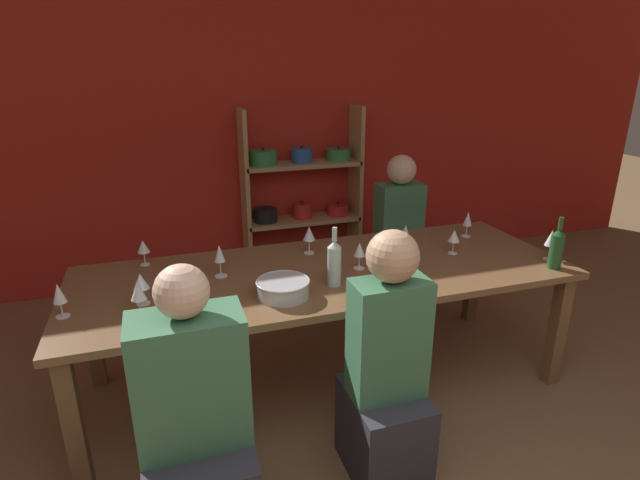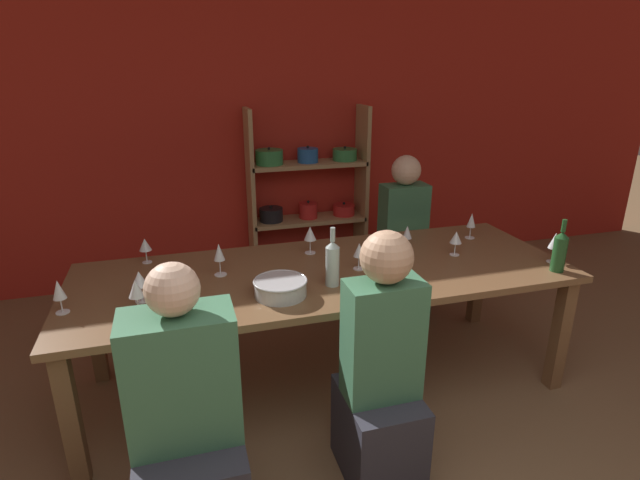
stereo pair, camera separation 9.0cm
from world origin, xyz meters
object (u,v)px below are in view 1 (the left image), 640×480
(shelf_unit, at_px, (303,211))
(wine_glass_white_g, at_px, (141,282))
(wine_glass_white_h, at_px, (551,239))
(person_near_b, at_px, (386,387))
(wine_glass_empty_a, at_px, (143,247))
(wine_glass_white_d, at_px, (359,251))
(person_far_a, at_px, (397,250))
(wine_glass_white_a, at_px, (468,220))
(wine_glass_red_b, at_px, (405,232))
(person_near_a, at_px, (198,447))
(wine_glass_white_e, at_px, (220,255))
(wine_bottle_dark, at_px, (557,248))
(wine_glass_red_a, at_px, (138,292))
(wine_bottle_green, at_px, (334,262))
(wine_glass_white_b, at_px, (454,237))
(dining_table, at_px, (325,281))
(wine_glass_white_c, at_px, (309,234))
(mixing_bowl, at_px, (283,287))
(wine_glass_white_f, at_px, (59,295))

(shelf_unit, xyz_separation_m, wine_glass_white_g, (-1.37, -1.81, 0.27))
(wine_glass_white_h, distance_m, person_near_b, 1.46)
(shelf_unit, height_order, person_near_b, shelf_unit)
(shelf_unit, xyz_separation_m, wine_glass_empty_a, (-1.36, -1.28, 0.26))
(wine_glass_white_d, height_order, person_far_a, person_far_a)
(wine_glass_white_a, xyz_separation_m, wine_glass_red_b, (-0.50, -0.06, -0.02))
(person_near_a, bearing_deg, wine_glass_white_e, 75.66)
(wine_glass_white_a, bearing_deg, wine_glass_white_g, -169.91)
(wine_bottle_dark, distance_m, wine_glass_red_a, 2.29)
(shelf_unit, bearing_deg, person_near_b, -97.64)
(person_near_a, bearing_deg, wine_glass_red_b, 35.94)
(shelf_unit, distance_m, wine_glass_white_a, 1.64)
(wine_bottle_green, height_order, person_near_b, person_near_b)
(shelf_unit, relative_size, wine_glass_white_b, 9.97)
(dining_table, distance_m, wine_glass_white_c, 0.35)
(shelf_unit, height_order, mixing_bowl, shelf_unit)
(wine_glass_white_d, bearing_deg, wine_glass_red_b, 29.58)
(wine_glass_white_c, distance_m, wine_glass_empty_a, 0.99)
(wine_bottle_dark, distance_m, wine_glass_white_b, 0.58)
(wine_glass_red_a, xyz_separation_m, wine_glass_white_h, (2.36, -0.03, 0.01))
(wine_glass_white_h, bearing_deg, wine_bottle_green, 177.37)
(person_near_a, height_order, person_near_b, person_near_b)
(shelf_unit, xyz_separation_m, dining_table, (-0.36, -1.69, 0.08))
(wine_glass_white_e, distance_m, person_far_a, 1.72)
(wine_glass_red_a, xyz_separation_m, wine_glass_empty_a, (0.02, 0.66, -0.01))
(wine_glass_red_a, relative_size, person_near_a, 0.14)
(wine_bottle_green, distance_m, wine_glass_white_h, 1.37)
(wine_bottle_green, xyz_separation_m, person_near_a, (-0.81, -0.64, -0.45))
(shelf_unit, distance_m, wine_glass_white_e, 1.88)
(dining_table, relative_size, wine_glass_white_c, 16.20)
(shelf_unit, relative_size, wine_glass_red_a, 9.10)
(wine_bottle_dark, xyz_separation_m, wine_glass_red_a, (-2.29, 0.15, -0.00))
(mixing_bowl, height_order, wine_glass_red_a, wine_glass_red_a)
(wine_glass_white_b, xyz_separation_m, wine_glass_white_c, (-0.86, 0.29, 0.01))
(wine_glass_white_b, bearing_deg, shelf_unit, 105.88)
(wine_bottle_dark, relative_size, wine_glass_red_b, 2.03)
(wine_glass_white_g, distance_m, wine_glass_white_h, 2.35)
(wine_glass_empty_a, bearing_deg, wine_glass_white_c, -7.27)
(wine_bottle_dark, bearing_deg, shelf_unit, 113.74)
(wine_glass_white_f, bearing_deg, wine_glass_red_a, -15.89)
(wine_glass_white_f, height_order, person_far_a, person_far_a)
(wine_glass_white_c, bearing_deg, wine_bottle_green, -91.36)
(mixing_bowl, height_order, wine_glass_white_d, wine_glass_white_d)
(person_near_a, bearing_deg, mixing_bowl, 49.10)
(wine_glass_white_e, xyz_separation_m, wine_glass_white_g, (-0.41, -0.22, -0.01))
(shelf_unit, bearing_deg, person_near_a, -115.18)
(shelf_unit, bearing_deg, wine_glass_white_g, -126.96)
(person_far_a, bearing_deg, person_near_b, 61.80)
(wine_glass_white_h, distance_m, person_near_a, 2.30)
(wine_glass_white_e, relative_size, wine_glass_red_a, 1.10)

